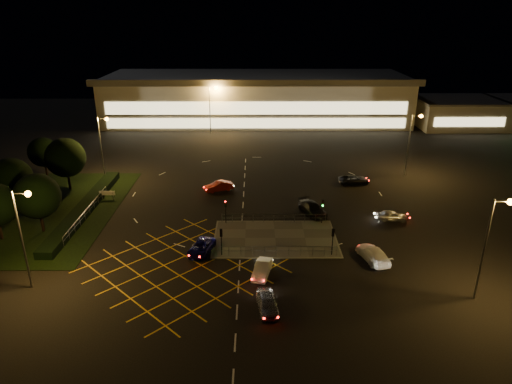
{
  "coord_description": "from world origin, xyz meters",
  "views": [
    {
      "loc": [
        -0.43,
        -49.66,
        24.89
      ],
      "look_at": [
        -0.21,
        7.81,
        2.0
      ],
      "focal_mm": 32.0,
      "sensor_mm": 36.0,
      "label": 1
    }
  ],
  "objects_px": {
    "car_right_silver": "(392,216)",
    "car_east_grey": "(354,180)",
    "car_approach_white": "(373,254)",
    "signal_se": "(333,236)",
    "car_queue_white": "(262,269)",
    "signal_sw": "(221,236)",
    "signal_ne": "(323,207)",
    "signal_nw": "(226,207)",
    "car_far_dkgrey": "(312,209)",
    "car_near_silver": "(267,303)",
    "car_circ_red": "(219,186)",
    "car_left_blue": "(201,248)"
  },
  "relations": [
    {
      "from": "car_east_grey",
      "to": "car_queue_white",
      "type": "bearing_deg",
      "value": 146.73
    },
    {
      "from": "car_right_silver",
      "to": "car_east_grey",
      "type": "height_order",
      "value": "car_east_grey"
    },
    {
      "from": "signal_ne",
      "to": "car_east_grey",
      "type": "height_order",
      "value": "signal_ne"
    },
    {
      "from": "car_left_blue",
      "to": "car_approach_white",
      "type": "height_order",
      "value": "car_approach_white"
    },
    {
      "from": "car_left_blue",
      "to": "car_approach_white",
      "type": "relative_size",
      "value": 0.88
    },
    {
      "from": "car_left_blue",
      "to": "car_far_dkgrey",
      "type": "distance_m",
      "value": 16.95
    },
    {
      "from": "car_near_silver",
      "to": "car_east_grey",
      "type": "height_order",
      "value": "car_near_silver"
    },
    {
      "from": "signal_sw",
      "to": "car_queue_white",
      "type": "height_order",
      "value": "signal_sw"
    },
    {
      "from": "signal_nw",
      "to": "car_near_silver",
      "type": "height_order",
      "value": "signal_nw"
    },
    {
      "from": "car_near_silver",
      "to": "car_east_grey",
      "type": "relative_size",
      "value": 0.91
    },
    {
      "from": "car_queue_white",
      "to": "car_far_dkgrey",
      "type": "bearing_deg",
      "value": 78.28
    },
    {
      "from": "signal_sw",
      "to": "car_left_blue",
      "type": "distance_m",
      "value": 2.97
    },
    {
      "from": "car_queue_white",
      "to": "car_approach_white",
      "type": "relative_size",
      "value": 0.79
    },
    {
      "from": "signal_ne",
      "to": "signal_sw",
      "type": "bearing_deg",
      "value": -146.35
    },
    {
      "from": "car_right_silver",
      "to": "car_near_silver",
      "type": "bearing_deg",
      "value": 142.71
    },
    {
      "from": "car_approach_white",
      "to": "car_queue_white",
      "type": "bearing_deg",
      "value": -0.27
    },
    {
      "from": "car_near_silver",
      "to": "car_approach_white",
      "type": "xyz_separation_m",
      "value": [
        11.55,
        8.73,
        0.01
      ]
    },
    {
      "from": "car_right_silver",
      "to": "car_east_grey",
      "type": "bearing_deg",
      "value": 12.82
    },
    {
      "from": "car_right_silver",
      "to": "car_approach_white",
      "type": "bearing_deg",
      "value": 158.12
    },
    {
      "from": "car_circ_red",
      "to": "signal_ne",
      "type": "bearing_deg",
      "value": 27.13
    },
    {
      "from": "signal_se",
      "to": "car_queue_white",
      "type": "relative_size",
      "value": 0.77
    },
    {
      "from": "signal_nw",
      "to": "car_far_dkgrey",
      "type": "xyz_separation_m",
      "value": [
        11.19,
        3.01,
        -1.61
      ]
    },
    {
      "from": "signal_sw",
      "to": "car_left_blue",
      "type": "relative_size",
      "value": 0.69
    },
    {
      "from": "signal_sw",
      "to": "car_approach_white",
      "type": "distance_m",
      "value": 16.36
    },
    {
      "from": "signal_nw",
      "to": "car_circ_red",
      "type": "xyz_separation_m",
      "value": [
        -1.73,
        11.37,
        -1.66
      ]
    },
    {
      "from": "car_left_blue",
      "to": "car_east_grey",
      "type": "xyz_separation_m",
      "value": [
        21.29,
        21.53,
        0.03
      ]
    },
    {
      "from": "signal_se",
      "to": "signal_sw",
      "type": "bearing_deg",
      "value": 0.0
    },
    {
      "from": "signal_nw",
      "to": "car_circ_red",
      "type": "distance_m",
      "value": 11.62
    },
    {
      "from": "signal_sw",
      "to": "car_far_dkgrey",
      "type": "distance_m",
      "value": 15.77
    },
    {
      "from": "car_queue_white",
      "to": "car_east_grey",
      "type": "bearing_deg",
      "value": 73.73
    },
    {
      "from": "car_far_dkgrey",
      "to": "car_left_blue",
      "type": "bearing_deg",
      "value": -165.53
    },
    {
      "from": "signal_se",
      "to": "signal_nw",
      "type": "distance_m",
      "value": 14.41
    },
    {
      "from": "signal_nw",
      "to": "car_east_grey",
      "type": "height_order",
      "value": "signal_nw"
    },
    {
      "from": "signal_sw",
      "to": "car_east_grey",
      "type": "relative_size",
      "value": 0.67
    },
    {
      "from": "car_east_grey",
      "to": "car_approach_white",
      "type": "xyz_separation_m",
      "value": [
        -2.74,
        -23.21,
        0.09
      ]
    },
    {
      "from": "signal_ne",
      "to": "car_left_blue",
      "type": "relative_size",
      "value": 0.69
    },
    {
      "from": "signal_se",
      "to": "car_far_dkgrey",
      "type": "height_order",
      "value": "signal_se"
    },
    {
      "from": "signal_se",
      "to": "signal_nw",
      "type": "relative_size",
      "value": 1.0
    },
    {
      "from": "car_near_silver",
      "to": "car_queue_white",
      "type": "bearing_deg",
      "value": 86.35
    },
    {
      "from": "car_queue_white",
      "to": "car_far_dkgrey",
      "type": "distance_m",
      "value": 16.37
    },
    {
      "from": "car_far_dkgrey",
      "to": "car_right_silver",
      "type": "relative_size",
      "value": 1.37
    },
    {
      "from": "car_near_silver",
      "to": "car_far_dkgrey",
      "type": "bearing_deg",
      "value": 65.41
    },
    {
      "from": "signal_sw",
      "to": "signal_se",
      "type": "bearing_deg",
      "value": -180.0
    },
    {
      "from": "signal_se",
      "to": "signal_ne",
      "type": "distance_m",
      "value": 7.99
    },
    {
      "from": "signal_ne",
      "to": "car_approach_white",
      "type": "height_order",
      "value": "signal_ne"
    },
    {
      "from": "signal_nw",
      "to": "car_near_silver",
      "type": "relative_size",
      "value": 0.73
    },
    {
      "from": "car_near_silver",
      "to": "car_right_silver",
      "type": "xyz_separation_m",
      "value": [
        16.36,
        18.67,
        -0.08
      ]
    },
    {
      "from": "car_east_grey",
      "to": "signal_se",
      "type": "bearing_deg",
      "value": 158.56
    },
    {
      "from": "signal_ne",
      "to": "car_far_dkgrey",
      "type": "bearing_deg",
      "value": 105.08
    },
    {
      "from": "car_left_blue",
      "to": "car_approach_white",
      "type": "bearing_deg",
      "value": 9.62
    }
  ]
}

